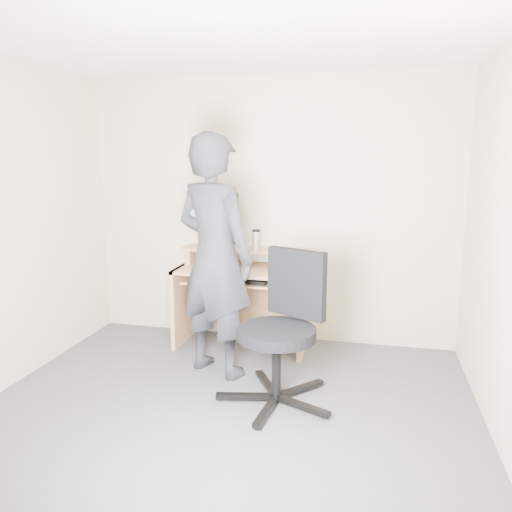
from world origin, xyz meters
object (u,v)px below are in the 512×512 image
at_px(monitor, 212,214).
at_px(person, 215,257).
at_px(desk, 244,287).
at_px(office_chair, 283,323).

height_order(monitor, person, person).
bearing_deg(person, desk, -73.10).
bearing_deg(monitor, person, -54.60).
height_order(desk, person, person).
height_order(desk, monitor, monitor).
distance_m(desk, person, 0.82).
distance_m(monitor, person, 0.83).
xyz_separation_m(desk, office_chair, (0.56, -1.05, 0.04)).
xyz_separation_m(desk, monitor, (-0.32, 0.05, 0.68)).
bearing_deg(person, office_chair, 172.77).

